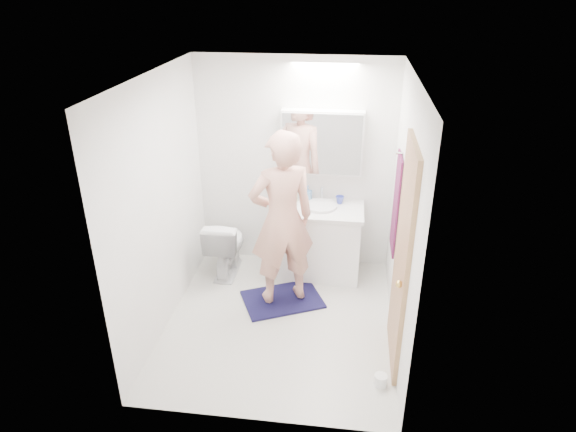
% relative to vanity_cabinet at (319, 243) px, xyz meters
% --- Properties ---
extents(floor, '(2.50, 2.50, 0.00)m').
position_rel_vanity_cabinet_xyz_m(floor, '(-0.31, -0.96, -0.39)').
color(floor, silver).
rests_on(floor, ground).
extents(ceiling, '(2.50, 2.50, 0.00)m').
position_rel_vanity_cabinet_xyz_m(ceiling, '(-0.31, -0.96, 2.01)').
color(ceiling, white).
rests_on(ceiling, floor).
extents(wall_back, '(2.50, 0.00, 2.50)m').
position_rel_vanity_cabinet_xyz_m(wall_back, '(-0.31, 0.29, 0.81)').
color(wall_back, white).
rests_on(wall_back, floor).
extents(wall_front, '(2.50, 0.00, 2.50)m').
position_rel_vanity_cabinet_xyz_m(wall_front, '(-0.31, -2.21, 0.81)').
color(wall_front, white).
rests_on(wall_front, floor).
extents(wall_left, '(0.00, 2.50, 2.50)m').
position_rel_vanity_cabinet_xyz_m(wall_left, '(-1.41, -0.96, 0.81)').
color(wall_left, white).
rests_on(wall_left, floor).
extents(wall_right, '(0.00, 2.50, 2.50)m').
position_rel_vanity_cabinet_xyz_m(wall_right, '(0.79, -0.96, 0.81)').
color(wall_right, white).
rests_on(wall_right, floor).
extents(vanity_cabinet, '(0.90, 0.55, 0.78)m').
position_rel_vanity_cabinet_xyz_m(vanity_cabinet, '(0.00, 0.00, 0.00)').
color(vanity_cabinet, white).
rests_on(vanity_cabinet, floor).
extents(countertop, '(0.95, 0.58, 0.04)m').
position_rel_vanity_cabinet_xyz_m(countertop, '(0.00, -0.00, 0.41)').
color(countertop, white).
rests_on(countertop, vanity_cabinet).
extents(sink_basin, '(0.36, 0.36, 0.03)m').
position_rel_vanity_cabinet_xyz_m(sink_basin, '(0.00, 0.03, 0.45)').
color(sink_basin, silver).
rests_on(sink_basin, countertop).
extents(faucet, '(0.02, 0.02, 0.16)m').
position_rel_vanity_cabinet_xyz_m(faucet, '(0.00, 0.22, 0.51)').
color(faucet, '#B9B9BE').
rests_on(faucet, countertop).
extents(medicine_cabinet, '(0.88, 0.14, 0.70)m').
position_rel_vanity_cabinet_xyz_m(medicine_cabinet, '(-0.01, 0.21, 1.11)').
color(medicine_cabinet, white).
rests_on(medicine_cabinet, wall_back).
extents(mirror_panel, '(0.84, 0.01, 0.66)m').
position_rel_vanity_cabinet_xyz_m(mirror_panel, '(-0.01, 0.13, 1.11)').
color(mirror_panel, silver).
rests_on(mirror_panel, medicine_cabinet).
extents(toilet, '(0.39, 0.68, 0.69)m').
position_rel_vanity_cabinet_xyz_m(toilet, '(-1.05, -0.11, -0.04)').
color(toilet, white).
rests_on(toilet, floor).
extents(bath_rug, '(0.96, 0.84, 0.02)m').
position_rel_vanity_cabinet_xyz_m(bath_rug, '(-0.34, -0.61, -0.38)').
color(bath_rug, '#13123A').
rests_on(bath_rug, floor).
extents(person, '(0.78, 0.67, 1.82)m').
position_rel_vanity_cabinet_xyz_m(person, '(-0.34, -0.61, 0.57)').
color(person, tan).
rests_on(person, bath_rug).
extents(door, '(0.04, 0.80, 2.00)m').
position_rel_vanity_cabinet_xyz_m(door, '(0.77, -1.31, 0.61)').
color(door, tan).
rests_on(door, wall_right).
extents(door_knob, '(0.06, 0.06, 0.06)m').
position_rel_vanity_cabinet_xyz_m(door_knob, '(0.73, -1.61, 0.56)').
color(door_knob, gold).
rests_on(door_knob, door).
extents(towel, '(0.02, 0.42, 1.00)m').
position_rel_vanity_cabinet_xyz_m(towel, '(0.76, -0.41, 0.71)').
color(towel, '#16133D').
rests_on(towel, wall_right).
extents(towel_hook, '(0.07, 0.02, 0.02)m').
position_rel_vanity_cabinet_xyz_m(towel_hook, '(0.75, -0.41, 1.23)').
color(towel_hook, silver).
rests_on(towel_hook, wall_right).
extents(soap_bottle_a, '(0.11, 0.11, 0.20)m').
position_rel_vanity_cabinet_xyz_m(soap_bottle_a, '(-0.30, 0.15, 0.53)').
color(soap_bottle_a, beige).
rests_on(soap_bottle_a, countertop).
extents(soap_bottle_b, '(0.10, 0.10, 0.18)m').
position_rel_vanity_cabinet_xyz_m(soap_bottle_b, '(-0.16, 0.18, 0.52)').
color(soap_bottle_b, '#5F95CB').
rests_on(soap_bottle_b, countertop).
extents(toothbrush_cup, '(0.12, 0.12, 0.09)m').
position_rel_vanity_cabinet_xyz_m(toothbrush_cup, '(0.20, 0.16, 0.47)').
color(toothbrush_cup, '#3B49B2').
rests_on(toothbrush_cup, countertop).
extents(toilet_paper_roll, '(0.11, 0.11, 0.10)m').
position_rel_vanity_cabinet_xyz_m(toilet_paper_roll, '(0.65, -1.71, -0.34)').
color(toilet_paper_roll, white).
rests_on(toilet_paper_roll, floor).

